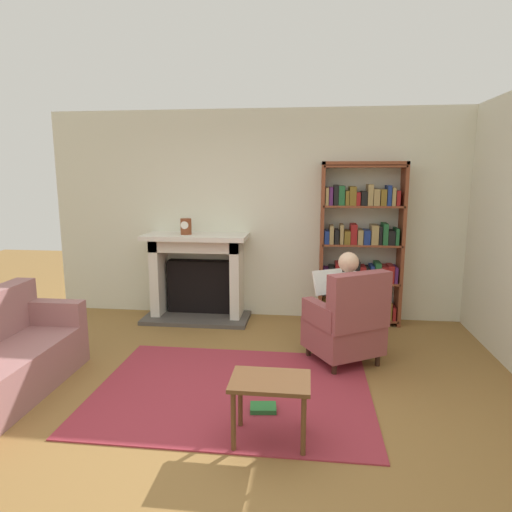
{
  "coord_description": "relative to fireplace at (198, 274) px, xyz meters",
  "views": [
    {
      "loc": [
        0.64,
        -3.31,
        1.89
      ],
      "look_at": [
        0.1,
        1.2,
        1.05
      ],
      "focal_mm": 31.36,
      "sensor_mm": 36.0,
      "label": 1
    }
  ],
  "objects": [
    {
      "name": "mantel_clock",
      "position": [
        -0.12,
        -0.1,
        0.63
      ],
      "size": [
        0.14,
        0.14,
        0.2
      ],
      "color": "brown",
      "rests_on": "fireplace"
    },
    {
      "name": "back_wall",
      "position": [
        0.8,
        0.25,
        0.76
      ],
      "size": [
        5.6,
        0.1,
        2.7
      ],
      "primitive_type": "cube",
      "color": "silver",
      "rests_on": "ground"
    },
    {
      "name": "bookshelf",
      "position": [
        2.09,
        0.04,
        0.38
      ],
      "size": [
        1.02,
        0.32,
        2.03
      ],
      "color": "brown",
      "rests_on": "ground"
    },
    {
      "name": "scattered_books",
      "position": [
        1.06,
        -2.13,
        -0.56
      ],
      "size": [
        0.32,
        0.61,
        0.04
      ],
      "color": "#267233",
      "rests_on": "area_rug"
    },
    {
      "name": "area_rug",
      "position": [
        0.8,
        -2.0,
        -0.59
      ],
      "size": [
        2.4,
        1.8,
        0.01
      ],
      "primitive_type": "cube",
      "color": "#982D3A",
      "rests_on": "ground"
    },
    {
      "name": "side_table",
      "position": [
        1.2,
        -2.7,
        -0.2
      ],
      "size": [
        0.56,
        0.39,
        0.47
      ],
      "color": "brown",
      "rests_on": "ground"
    },
    {
      "name": "ground",
      "position": [
        0.8,
        -2.3,
        -0.59
      ],
      "size": [
        14.0,
        14.0,
        0.0
      ],
      "primitive_type": "plane",
      "color": "olive"
    },
    {
      "name": "fireplace",
      "position": [
        0.0,
        0.0,
        0.0
      ],
      "size": [
        1.36,
        0.64,
        1.13
      ],
      "color": "#4C4742",
      "rests_on": "ground"
    },
    {
      "name": "seated_reader",
      "position": [
        1.78,
        -1.18,
        0.03
      ],
      "size": [
        0.54,
        0.59,
        1.14
      ],
      "rotation": [
        0.0,
        0.0,
        3.68
      ],
      "color": "silver",
      "rests_on": "ground"
    },
    {
      "name": "armchair_reading",
      "position": [
        1.84,
        -1.28,
        -0.17
      ],
      "size": [
        0.87,
        0.86,
        0.97
      ],
      "rotation": [
        0.0,
        0.0,
        3.68
      ],
      "color": "#331E14",
      "rests_on": "ground"
    }
  ]
}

